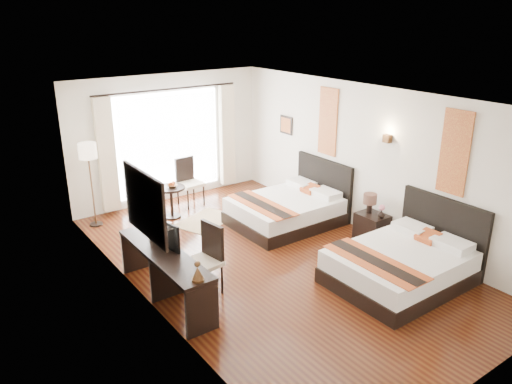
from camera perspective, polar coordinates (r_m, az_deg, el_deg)
floor at (r=8.65m, az=1.78°, el=-7.83°), size 4.50×7.50×0.01m
ceiling at (r=7.75m, az=2.00°, el=10.76°), size 4.50×7.50×0.02m
wall_headboard at (r=9.57m, az=12.62°, el=3.53°), size 0.01×7.50×2.80m
wall_desk at (r=7.04m, az=-12.79°, el=-2.51°), size 0.01×7.50×2.80m
wall_window at (r=11.17m, az=-9.97°, el=6.06°), size 4.50×0.01×2.80m
wall_entry at (r=5.85m, az=25.14°, el=-8.83°), size 4.50×0.01×2.80m
window_glass at (r=11.18m, az=-9.90°, el=5.55°), size 2.40×0.02×2.20m
sheer_curtain at (r=11.13m, az=-9.76°, el=5.49°), size 2.30×0.02×2.10m
drape_left at (r=10.57m, az=-16.71°, el=4.04°), size 0.35×0.14×2.35m
drape_right at (r=11.79m, az=-3.32°, el=6.45°), size 0.35×0.14×2.35m
art_panel_near at (r=8.40m, az=21.75°, el=4.20°), size 0.03×0.50×1.35m
art_panel_far at (r=10.16m, az=8.23°, el=7.95°), size 0.03×0.50×1.35m
wall_sconce at (r=9.11m, az=14.78°, el=5.92°), size 0.10×0.14×0.14m
mirror_frame at (r=6.97m, az=-12.60°, el=-1.39°), size 0.04×1.25×0.95m
mirror_glass at (r=6.98m, az=-12.41°, el=-1.35°), size 0.01×1.12×0.82m
bed_near at (r=8.21m, az=16.47°, el=-7.86°), size 2.12×1.65×1.19m
bed_far at (r=10.01m, az=3.74°, el=-1.91°), size 2.09×1.63×1.18m
nightstand at (r=9.48m, az=13.09°, el=-3.98°), size 0.44×0.55×0.53m
table_lamp at (r=9.37m, az=12.89°, el=-0.93°), size 0.25×0.25×0.39m
vase at (r=9.25m, az=14.12°, el=-2.63°), size 0.18×0.18×0.14m
console_desk at (r=7.54m, az=-10.31°, el=-9.34°), size 0.50×2.20×0.76m
television at (r=7.42m, az=-10.99°, el=-4.85°), size 0.23×0.73×0.42m
bronze_figurine at (r=6.52m, az=-6.68°, el=-9.10°), size 0.20×0.20×0.25m
desk_chair at (r=7.62m, az=-6.06°, el=-9.20°), size 0.57×0.57×1.08m
floor_lamp at (r=10.04m, az=-18.63°, el=3.88°), size 0.34×0.34×1.68m
side_table at (r=10.41m, az=-9.62°, el=-1.14°), size 0.57×0.57×0.66m
fruit_bowl at (r=10.26m, az=-9.57°, el=0.67°), size 0.26×0.26×0.05m
window_chair at (r=11.03m, az=-7.54°, el=0.12°), size 0.52×0.52×1.04m
jute_rug at (r=10.25m, az=-5.79°, el=-3.26°), size 1.39×1.18×0.01m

